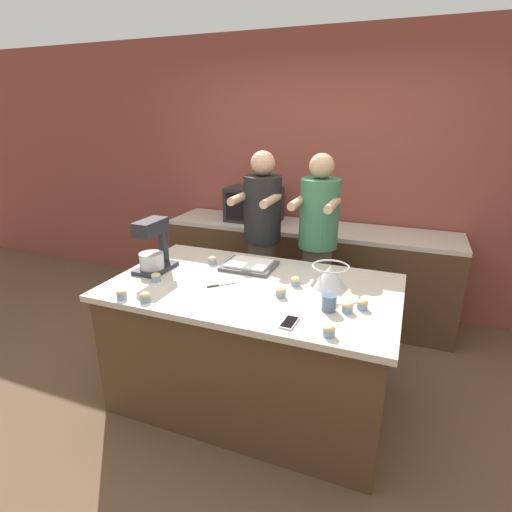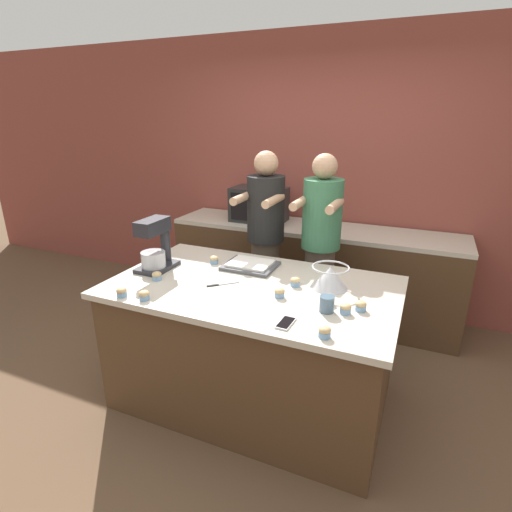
% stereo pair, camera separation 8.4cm
% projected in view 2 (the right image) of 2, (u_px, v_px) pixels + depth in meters
% --- Properties ---
extents(ground_plane, '(16.00, 16.00, 0.00)m').
position_uv_depth(ground_plane, '(253.00, 396.00, 2.91)').
color(ground_plane, brown).
extents(back_wall, '(10.00, 0.06, 2.70)m').
position_uv_depth(back_wall, '(325.00, 176.00, 4.01)').
color(back_wall, brown).
rests_on(back_wall, ground_plane).
extents(island_counter, '(1.86, 1.10, 0.89)m').
position_uv_depth(island_counter, '(253.00, 343.00, 2.76)').
color(island_counter, '#4C331E').
rests_on(island_counter, ground_plane).
extents(back_counter, '(2.80, 0.60, 0.91)m').
position_uv_depth(back_counter, '(311.00, 271.00, 4.01)').
color(back_counter, '#4C331E').
rests_on(back_counter, ground_plane).
extents(person_left, '(0.33, 0.50, 1.67)m').
position_uv_depth(person_left, '(265.00, 245.00, 3.40)').
color(person_left, brown).
rests_on(person_left, ground_plane).
extents(person_right, '(0.33, 0.49, 1.67)m').
position_uv_depth(person_right, '(320.00, 253.00, 3.22)').
color(person_right, brown).
rests_on(person_right, ground_plane).
extents(stand_mixer, '(0.20, 0.30, 0.37)m').
position_uv_depth(stand_mixer, '(155.00, 247.00, 2.82)').
color(stand_mixer, '#232328').
rests_on(stand_mixer, island_counter).
extents(mixing_bowl, '(0.24, 0.24, 0.15)m').
position_uv_depth(mixing_bowl, '(330.00, 277.00, 2.54)').
color(mixing_bowl, '#BCBCC1').
rests_on(mixing_bowl, island_counter).
extents(baking_tray, '(0.37, 0.30, 0.04)m').
position_uv_depth(baking_tray, '(250.00, 265.00, 2.90)').
color(baking_tray, '#4C4C51').
rests_on(baking_tray, island_counter).
extents(microwave_oven, '(0.54, 0.34, 0.34)m').
position_uv_depth(microwave_oven, '(259.00, 205.00, 4.01)').
color(microwave_oven, black).
rests_on(microwave_oven, back_counter).
extents(cell_phone, '(0.08, 0.15, 0.01)m').
position_uv_depth(cell_phone, '(286.00, 323.00, 2.12)').
color(cell_phone, silver).
rests_on(cell_phone, island_counter).
extents(drinking_glass, '(0.08, 0.08, 0.09)m').
position_uv_depth(drinking_glass, '(327.00, 304.00, 2.24)').
color(drinking_glass, slate).
rests_on(drinking_glass, island_counter).
extents(knife, '(0.17, 0.16, 0.01)m').
position_uv_depth(knife, '(221.00, 284.00, 2.61)').
color(knife, '#BCBCC1').
rests_on(knife, island_counter).
extents(cupcake_0, '(0.06, 0.06, 0.06)m').
position_uv_depth(cupcake_0, '(325.00, 332.00, 1.99)').
color(cupcake_0, '#759EC6').
rests_on(cupcake_0, island_counter).
extents(cupcake_1, '(0.06, 0.06, 0.06)m').
position_uv_depth(cupcake_1, '(280.00, 293.00, 2.42)').
color(cupcake_1, '#759EC6').
rests_on(cupcake_1, island_counter).
extents(cupcake_2, '(0.06, 0.06, 0.06)m').
position_uv_depth(cupcake_2, '(214.00, 260.00, 2.97)').
color(cupcake_2, '#759EC6').
rests_on(cupcake_2, island_counter).
extents(cupcake_3, '(0.06, 0.06, 0.06)m').
position_uv_depth(cupcake_3, '(144.00, 295.00, 2.39)').
color(cupcake_3, '#759EC6').
rests_on(cupcake_3, island_counter).
extents(cupcake_4, '(0.06, 0.06, 0.06)m').
position_uv_depth(cupcake_4, '(328.00, 299.00, 2.34)').
color(cupcake_4, '#759EC6').
rests_on(cupcake_4, island_counter).
extents(cupcake_5, '(0.06, 0.06, 0.06)m').
position_uv_depth(cupcake_5, '(157.00, 276.00, 2.67)').
color(cupcake_5, '#759EC6').
rests_on(cupcake_5, island_counter).
extents(cupcake_6, '(0.06, 0.06, 0.06)m').
position_uv_depth(cupcake_6, '(122.00, 292.00, 2.43)').
color(cupcake_6, '#759EC6').
rests_on(cupcake_6, island_counter).
extents(cupcake_7, '(0.06, 0.06, 0.06)m').
position_uv_depth(cupcake_7, '(346.00, 309.00, 2.22)').
color(cupcake_7, '#759EC6').
rests_on(cupcake_7, island_counter).
extents(cupcake_8, '(0.06, 0.06, 0.06)m').
position_uv_depth(cupcake_8, '(295.00, 282.00, 2.58)').
color(cupcake_8, '#759EC6').
rests_on(cupcake_8, island_counter).
extents(cupcake_9, '(0.06, 0.06, 0.06)m').
position_uv_depth(cupcake_9, '(361.00, 306.00, 2.25)').
color(cupcake_9, '#759EC6').
rests_on(cupcake_9, island_counter).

